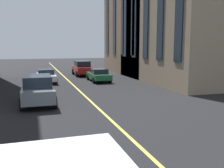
% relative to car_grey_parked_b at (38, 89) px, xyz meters
% --- Properties ---
extents(lane_centre_line, '(80.00, 0.16, 0.01)m').
position_rel_car_grey_parked_b_xyz_m(lane_centre_line, '(3.83, -3.46, -0.96)').
color(lane_centre_line, '#D8C64C').
rests_on(lane_centre_line, ground_plane).
extents(car_grey_parked_b, '(4.70, 2.14, 1.88)m').
position_rel_car_grey_parked_b_xyz_m(car_grey_parked_b, '(0.00, 0.00, 0.00)').
color(car_grey_parked_b, slate).
rests_on(car_grey_parked_b, ground_plane).
extents(car_green_trailing, '(4.40, 1.95, 1.37)m').
position_rel_car_grey_parked_b_xyz_m(car_green_trailing, '(9.45, -6.50, -0.27)').
color(car_green_trailing, '#1E6038').
rests_on(car_green_trailing, ground_plane).
extents(car_red_near, '(4.70, 2.14, 1.88)m').
position_rel_car_grey_parked_b_xyz_m(car_red_near, '(15.56, -5.88, 0.00)').
color(car_red_near, '#B21E1E').
rests_on(car_red_near, ground_plane).
extents(car_white_oncoming, '(4.40, 1.95, 1.37)m').
position_rel_car_grey_parked_b_xyz_m(car_white_oncoming, '(10.23, -1.07, -0.27)').
color(car_white_oncoming, silver).
rests_on(car_white_oncoming, ground_plane).
extents(building_right_near, '(14.14, 11.28, 19.25)m').
position_rel_car_grey_parked_b_xyz_m(building_right_near, '(15.97, -16.54, 8.66)').
color(building_right_near, '#846B51').
rests_on(building_right_near, ground_plane).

